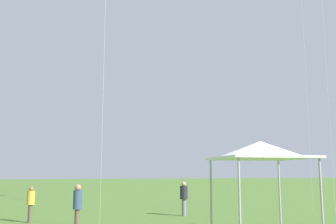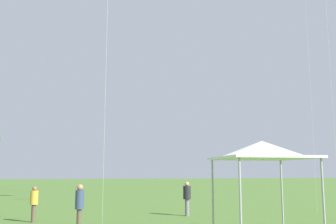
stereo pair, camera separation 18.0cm
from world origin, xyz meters
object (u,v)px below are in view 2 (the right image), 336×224
(person_standing_1, at_px, (187,196))
(person_standing_5, at_px, (79,203))
(canopy_tent, at_px, (262,151))
(person_standing_6, at_px, (34,201))

(person_standing_1, bearing_deg, person_standing_5, 69.80)
(person_standing_5, bearing_deg, canopy_tent, -162.36)
(person_standing_1, distance_m, canopy_tent, 7.88)
(person_standing_1, bearing_deg, canopy_tent, 122.87)
(person_standing_1, xyz_separation_m, person_standing_6, (-7.55, -0.62, -0.08))
(person_standing_1, height_order, person_standing_6, person_standing_1)
(person_standing_1, xyz_separation_m, person_standing_5, (-5.78, -4.50, 0.05))
(canopy_tent, bearing_deg, person_standing_5, 152.08)
(person_standing_5, distance_m, person_standing_6, 4.27)
(canopy_tent, bearing_deg, person_standing_6, 137.58)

